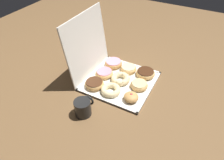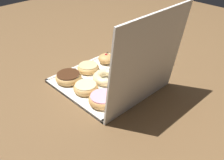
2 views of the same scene
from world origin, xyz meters
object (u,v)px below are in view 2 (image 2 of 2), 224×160
object	(u,v)px
pink_frosted_donut_8	(103,99)
chocolate_frosted_donut_2	(68,77)
jelly_filled_donut_0	(106,59)
donut_box	(106,82)
cruller_donut_4	(106,77)
cruller_donut_3	(124,69)
chocolate_frosted_donut_6	(142,77)
coffee_mug	(159,55)
pink_frosted_donut_7	(124,88)
glazed_ring_donut_5	(86,88)
glazed_ring_donut_1	(89,68)

from	to	relation	value
pink_frosted_donut_8	chocolate_frosted_donut_2	bearing A→B (deg)	-89.87
jelly_filled_donut_0	chocolate_frosted_donut_2	bearing A→B (deg)	1.75
donut_box	cruller_donut_4	distance (m)	0.03
cruller_donut_3	chocolate_frosted_donut_6	bearing A→B (deg)	90.64
chocolate_frosted_donut_2	pink_frosted_donut_8	bearing A→B (deg)	90.13
jelly_filled_donut_0	coffee_mug	size ratio (longest dim) A/B	0.78
donut_box	cruller_donut_4	bearing A→B (deg)	-149.22
pink_frosted_donut_7	cruller_donut_3	bearing A→B (deg)	-137.73
cruller_donut_4	chocolate_frosted_donut_2	bearing A→B (deg)	-42.12
donut_box	pink_frosted_donut_8	xyz separation A→B (m)	(0.12, 0.12, 0.03)
chocolate_frosted_donut_2	coffee_mug	world-z (taller)	coffee_mug
pink_frosted_donut_8	coffee_mug	bearing A→B (deg)	-173.08
donut_box	chocolate_frosted_donut_2	size ratio (longest dim) A/B	3.33
glazed_ring_donut_5	pink_frosted_donut_8	distance (m)	0.11
chocolate_frosted_donut_6	glazed_ring_donut_5	bearing A→B (deg)	-25.73
cruller_donut_3	chocolate_frosted_donut_6	distance (m)	0.11
cruller_donut_4	glazed_ring_donut_5	xyz separation A→B (m)	(0.12, 0.01, -0.00)
jelly_filled_donut_0	pink_frosted_donut_8	size ratio (longest dim) A/B	0.71
cruller_donut_4	pink_frosted_donut_8	xyz separation A→B (m)	(0.13, 0.12, 0.00)
chocolate_frosted_donut_2	donut_box	bearing A→B (deg)	136.09
glazed_ring_donut_1	chocolate_frosted_donut_2	distance (m)	0.13
jelly_filled_donut_0	coffee_mug	distance (m)	0.28
donut_box	coffee_mug	world-z (taller)	coffee_mug
glazed_ring_donut_1	glazed_ring_donut_5	bearing A→B (deg)	46.95
cruller_donut_4	glazed_ring_donut_1	bearing A→B (deg)	-88.68
donut_box	chocolate_frosted_donut_6	size ratio (longest dim) A/B	3.43
jelly_filled_donut_0	chocolate_frosted_donut_6	size ratio (longest dim) A/B	0.72
jelly_filled_donut_0	cruller_donut_4	distance (m)	0.17
donut_box	jelly_filled_donut_0	size ratio (longest dim) A/B	4.76
donut_box	coffee_mug	bearing A→B (deg)	169.32
glazed_ring_donut_1	jelly_filled_donut_0	bearing A→B (deg)	-179.56
glazed_ring_donut_1	cruller_donut_3	world-z (taller)	cruller_donut_3
cruller_donut_3	chocolate_frosted_donut_6	xyz separation A→B (m)	(-0.00, 0.11, 0.00)
pink_frosted_donut_8	donut_box	bearing A→B (deg)	-136.90
chocolate_frosted_donut_6	pink_frosted_donut_8	bearing A→B (deg)	-0.76
glazed_ring_donut_5	pink_frosted_donut_7	bearing A→B (deg)	135.04
glazed_ring_donut_1	pink_frosted_donut_8	size ratio (longest dim) A/B	0.90
glazed_ring_donut_1	glazed_ring_donut_5	distance (m)	0.18
donut_box	jelly_filled_donut_0	bearing A→B (deg)	-133.96
glazed_ring_donut_1	coffee_mug	world-z (taller)	coffee_mug
chocolate_frosted_donut_2	cruller_donut_3	bearing A→B (deg)	152.78
coffee_mug	cruller_donut_3	bearing A→B (deg)	-15.10
donut_box	pink_frosted_donut_7	size ratio (longest dim) A/B	3.51
cruller_donut_4	pink_frosted_donut_7	bearing A→B (deg)	85.90
chocolate_frosted_donut_2	glazed_ring_donut_5	bearing A→B (deg)	92.44
glazed_ring_donut_1	cruller_donut_4	world-z (taller)	cruller_donut_4
chocolate_frosted_donut_2	pink_frosted_donut_7	xyz separation A→B (m)	(-0.12, 0.24, -0.00)
chocolate_frosted_donut_6	pink_frosted_donut_8	world-z (taller)	same
donut_box	coffee_mug	size ratio (longest dim) A/B	3.70
cruller_donut_4	chocolate_frosted_donut_6	size ratio (longest dim) A/B	1.04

